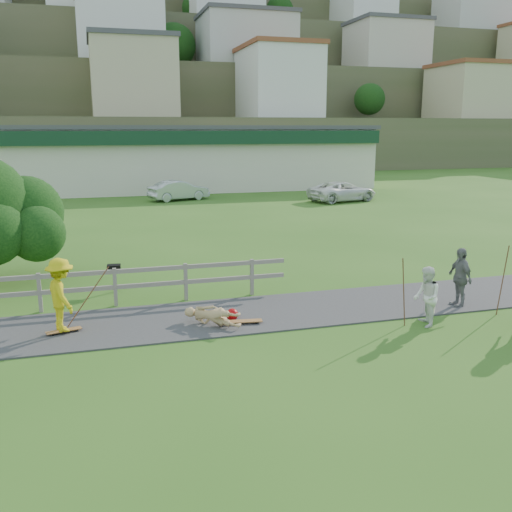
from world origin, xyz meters
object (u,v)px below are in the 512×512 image
Objects in this scene: skater_fallen at (212,316)px; bbq at (114,278)px; skater_rider at (61,299)px; car_white at (343,191)px; spectator_b at (460,277)px; spectator_a at (427,297)px; car_silver at (179,190)px.

skater_fallen is 1.81× the size of bbq.
skater_fallen is at bearing -54.06° from bbq.
car_white is at bearing -58.44° from skater_rider.
car_white reaches higher than skater_fallen.
spectator_b reaches higher than bbq.
skater_fallen is 1.01× the size of spectator_a.
car_silver reaches higher than skater_fallen.
spectator_b is at bearing -48.07° from skater_fallen.
skater_rider reaches higher than bbq.
spectator_b is 23.49m from car_white.
bbq is (-5.28, -21.94, -0.26)m from car_silver.
spectator_a is 1.80× the size of bbq.
spectator_b is 0.41× the size of car_silver.
skater_rider reaches higher than spectator_a.
spectator_b is at bearing 139.89° from spectator_a.
bbq is at bearing -108.83° from spectator_a.
car_silver is (-3.96, 26.13, -0.16)m from spectator_b.
car_white is (13.72, 22.24, 0.39)m from skater_fallen.
spectator_a reaches higher than car_silver.
skater_rider is 26.24m from car_silver.
spectator_b is at bearing 149.60° from car_white.
car_white is at bearing 55.18° from bbq.
skater_rider is 0.37× the size of car_white.
car_silver is 11.27m from car_white.
spectator_a is at bearing -61.24° from skater_fallen.
spectator_a is 27.39m from car_silver.
skater_fallen is at bearing -117.41° from skater_rider.
spectator_a is at bearing 146.44° from car_white.
car_white is at bearing 12.50° from skater_fallen.
spectator_b is (7.01, -0.27, 0.56)m from skater_fallen.
skater_rider reaches higher than car_silver.
car_silver is (6.65, 25.39, -0.22)m from skater_rider.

